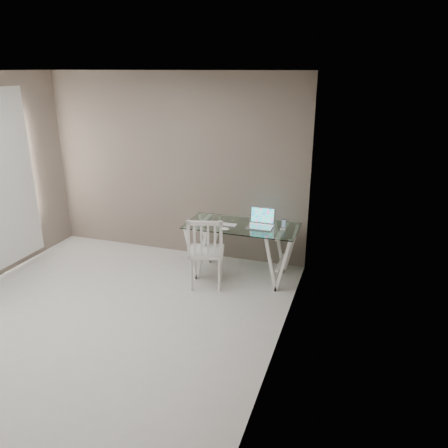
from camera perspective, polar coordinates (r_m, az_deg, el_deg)
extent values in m
plane|color=#B6B4AF|center=(5.24, -16.31, -12.52)|extent=(4.50, 4.50, 0.00)
cube|color=white|center=(4.48, -19.76, 18.28)|extent=(4.00, 4.50, 0.02)
cube|color=#6A5D53|center=(6.56, -6.43, 7.48)|extent=(4.00, 0.02, 2.70)
cube|color=#6A5D53|center=(3.89, 6.80, -1.16)|extent=(0.02, 4.50, 2.70)
cube|color=silver|center=(5.83, 2.33, -0.23)|extent=(1.50, 0.70, 0.01)
cube|color=white|center=(6.13, -2.67, -2.99)|extent=(0.24, 0.62, 0.72)
cube|color=white|center=(5.86, 7.47, -4.28)|extent=(0.24, 0.62, 0.72)
cube|color=silver|center=(5.69, -2.31, -3.62)|extent=(0.55, 0.55, 0.04)
cylinder|color=silver|center=(5.65, -4.26, -6.62)|extent=(0.04, 0.04, 0.46)
cylinder|color=silver|center=(5.62, -0.59, -6.72)|extent=(0.04, 0.04, 0.46)
cylinder|color=silver|center=(5.97, -3.85, -5.09)|extent=(0.04, 0.04, 0.46)
cylinder|color=silver|center=(5.94, -0.39, -5.17)|extent=(0.04, 0.04, 0.46)
cube|color=silver|center=(5.40, -2.53, -2.06)|extent=(0.44, 0.15, 0.50)
cube|color=silver|center=(5.77, 4.70, -0.37)|extent=(0.34, 0.23, 0.01)
cube|color=#19D899|center=(5.85, 5.06, 1.15)|extent=(0.34, 0.05, 0.22)
cube|color=silver|center=(5.84, 0.29, -0.06)|extent=(0.30, 0.13, 0.01)
ellipsoid|color=white|center=(5.64, 0.15, -0.64)|extent=(0.12, 0.07, 0.04)
cube|color=white|center=(5.73, 7.75, -0.60)|extent=(0.07, 0.07, 0.02)
cube|color=black|center=(5.72, 7.79, 0.05)|extent=(0.06, 0.03, 0.12)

